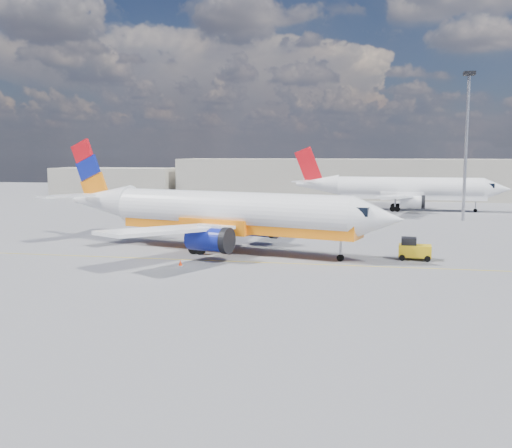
% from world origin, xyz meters
% --- Properties ---
extents(ground, '(240.00, 240.00, 0.00)m').
position_xyz_m(ground, '(0.00, 0.00, 0.00)').
color(ground, slate).
rests_on(ground, ground).
extents(taxi_line, '(70.00, 0.15, 0.01)m').
position_xyz_m(taxi_line, '(0.00, 3.00, 0.01)').
color(taxi_line, gold).
rests_on(taxi_line, ground).
extents(terminal_main, '(70.00, 14.00, 8.00)m').
position_xyz_m(terminal_main, '(5.00, 75.00, 4.00)').
color(terminal_main, '#B9B19F').
rests_on(terminal_main, ground).
extents(terminal_annex, '(26.00, 10.00, 6.00)m').
position_xyz_m(terminal_annex, '(-45.00, 72.00, 3.00)').
color(terminal_annex, '#B9B19F').
rests_on(terminal_annex, ground).
extents(main_jet, '(35.59, 27.14, 10.76)m').
position_xyz_m(main_jet, '(-5.30, 7.98, 3.59)').
color(main_jet, white).
rests_on(main_jet, ground).
extents(second_jet, '(33.89, 26.75, 10.27)m').
position_xyz_m(second_jet, '(13.86, 50.60, 3.42)').
color(second_jet, white).
rests_on(second_jet, ground).
extents(gse_tug, '(2.81, 1.85, 1.93)m').
position_xyz_m(gse_tug, '(12.19, 6.66, 0.92)').
color(gse_tug, black).
rests_on(gse_tug, ground).
extents(traffic_cone, '(0.36, 0.36, 0.51)m').
position_xyz_m(traffic_cone, '(-6.76, 0.34, 0.25)').
color(traffic_cone, white).
rests_on(traffic_cone, ground).
extents(floodlight_mast, '(1.45, 1.45, 19.90)m').
position_xyz_m(floodlight_mast, '(21.25, 37.73, 11.93)').
color(floodlight_mast, '#9D9DA5').
rests_on(floodlight_mast, ground).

